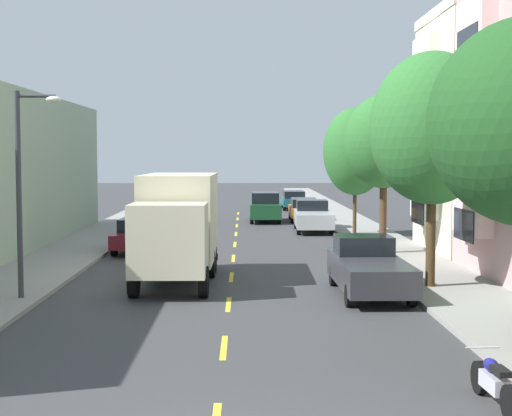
{
  "coord_description": "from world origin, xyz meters",
  "views": [
    {
      "loc": [
        0.46,
        -10.01,
        4.31
      ],
      "look_at": [
        0.96,
        22.56,
        2.08
      ],
      "focal_mm": 53.89,
      "sensor_mm": 36.0,
      "label": 1
    }
  ],
  "objects_px": {
    "parked_pickup_silver": "(313,217)",
    "moving_forest_sedan": "(265,207)",
    "street_tree_third": "(384,142)",
    "street_lamp": "(24,177)",
    "parked_wagon_sky": "(179,203)",
    "parked_wagon_burgundy": "(139,234)",
    "parked_motorcycle": "(494,383)",
    "parked_pickup_charcoal": "(369,268)",
    "delivery_box_truck": "(178,223)",
    "street_tree_second": "(432,129)",
    "parked_suv_black": "(164,210)",
    "parked_wagon_orange": "(304,209)",
    "parked_wagon_teal": "(294,199)",
    "street_tree_farthest": "(355,151)",
    "parked_hatchback_navy": "(157,221)"
  },
  "relations": [
    {
      "from": "street_tree_farthest",
      "to": "parked_wagon_burgundy",
      "type": "relative_size",
      "value": 1.42
    },
    {
      "from": "parked_pickup_silver",
      "to": "moving_forest_sedan",
      "type": "relative_size",
      "value": 1.11
    },
    {
      "from": "street_tree_second",
      "to": "parked_pickup_silver",
      "type": "bearing_deg",
      "value": 96.05
    },
    {
      "from": "street_tree_farthest",
      "to": "parked_wagon_sky",
      "type": "relative_size",
      "value": 1.43
    },
    {
      "from": "parked_pickup_silver",
      "to": "parked_motorcycle",
      "type": "height_order",
      "value": "parked_pickup_silver"
    },
    {
      "from": "parked_wagon_teal",
      "to": "parked_wagon_orange",
      "type": "height_order",
      "value": "same"
    },
    {
      "from": "parked_wagon_orange",
      "to": "parked_wagon_burgundy",
      "type": "bearing_deg",
      "value": -118.36
    },
    {
      "from": "street_lamp",
      "to": "parked_wagon_teal",
      "type": "distance_m",
      "value": 40.18
    },
    {
      "from": "parked_wagon_orange",
      "to": "moving_forest_sedan",
      "type": "height_order",
      "value": "moving_forest_sedan"
    },
    {
      "from": "delivery_box_truck",
      "to": "parked_wagon_burgundy",
      "type": "relative_size",
      "value": 1.5
    },
    {
      "from": "street_lamp",
      "to": "parked_wagon_sky",
      "type": "xyz_separation_m",
      "value": [
        1.52,
        34.74,
        -2.88
      ]
    },
    {
      "from": "street_tree_second",
      "to": "parked_pickup_charcoal",
      "type": "height_order",
      "value": "street_tree_second"
    },
    {
      "from": "parked_pickup_silver",
      "to": "parked_wagon_burgundy",
      "type": "distance_m",
      "value": 12.48
    },
    {
      "from": "delivery_box_truck",
      "to": "parked_wagon_orange",
      "type": "height_order",
      "value": "delivery_box_truck"
    },
    {
      "from": "parked_pickup_silver",
      "to": "parked_wagon_burgundy",
      "type": "relative_size",
      "value": 1.13
    },
    {
      "from": "street_tree_second",
      "to": "delivery_box_truck",
      "type": "relative_size",
      "value": 1.04
    },
    {
      "from": "delivery_box_truck",
      "to": "parked_pickup_silver",
      "type": "relative_size",
      "value": 1.33
    },
    {
      "from": "street_tree_farthest",
      "to": "parked_wagon_teal",
      "type": "height_order",
      "value": "street_tree_farthest"
    },
    {
      "from": "parked_wagon_orange",
      "to": "moving_forest_sedan",
      "type": "xyz_separation_m",
      "value": [
        -2.58,
        -0.7,
        0.18
      ]
    },
    {
      "from": "street_lamp",
      "to": "parked_motorcycle",
      "type": "bearing_deg",
      "value": -41.8
    },
    {
      "from": "street_tree_farthest",
      "to": "moving_forest_sedan",
      "type": "xyz_separation_m",
      "value": [
        -4.6,
        8.61,
        -3.54
      ]
    },
    {
      "from": "street_lamp",
      "to": "parked_motorcycle",
      "type": "distance_m",
      "value": 14.7
    },
    {
      "from": "parked_wagon_orange",
      "to": "street_tree_farthest",
      "type": "bearing_deg",
      "value": -77.73
    },
    {
      "from": "parked_wagon_orange",
      "to": "parked_wagon_sky",
      "type": "xyz_separation_m",
      "value": [
        -8.78,
        6.77,
        0.0
      ]
    },
    {
      "from": "parked_pickup_charcoal",
      "to": "parked_wagon_sky",
      "type": "bearing_deg",
      "value": 104.58
    },
    {
      "from": "parked_suv_black",
      "to": "parked_wagon_burgundy",
      "type": "xyz_separation_m",
      "value": [
        0.17,
        -12.28,
        -0.18
      ]
    },
    {
      "from": "street_tree_third",
      "to": "parked_wagon_burgundy",
      "type": "bearing_deg",
      "value": 170.69
    },
    {
      "from": "street_tree_third",
      "to": "parked_wagon_burgundy",
      "type": "distance_m",
      "value": 11.54
    },
    {
      "from": "street_tree_second",
      "to": "parked_suv_black",
      "type": "relative_size",
      "value": 1.54
    },
    {
      "from": "parked_hatchback_navy",
      "to": "parked_wagon_orange",
      "type": "bearing_deg",
      "value": 46.2
    },
    {
      "from": "parked_wagon_sky",
      "to": "parked_wagon_teal",
      "type": "bearing_deg",
      "value": 24.36
    },
    {
      "from": "parked_hatchback_navy",
      "to": "street_tree_farthest",
      "type": "bearing_deg",
      "value": -1.64
    },
    {
      "from": "parked_pickup_charcoal",
      "to": "parked_wagon_teal",
      "type": "bearing_deg",
      "value": 89.89
    },
    {
      "from": "parked_suv_black",
      "to": "parked_wagon_burgundy",
      "type": "bearing_deg",
      "value": -89.21
    },
    {
      "from": "parked_wagon_burgundy",
      "to": "parked_motorcycle",
      "type": "bearing_deg",
      "value": -67.3
    },
    {
      "from": "street_tree_second",
      "to": "parked_suv_black",
      "type": "xyz_separation_m",
      "value": [
        -10.82,
        22.45,
        -4.17
      ]
    },
    {
      "from": "parked_motorcycle",
      "to": "moving_forest_sedan",
      "type": "bearing_deg",
      "value": 94.58
    },
    {
      "from": "parked_wagon_sky",
      "to": "parked_pickup_charcoal",
      "type": "bearing_deg",
      "value": -75.42
    },
    {
      "from": "parked_hatchback_navy",
      "to": "parked_pickup_charcoal",
      "type": "xyz_separation_m",
      "value": [
        8.58,
        -17.81,
        0.07
      ]
    },
    {
      "from": "parked_suv_black",
      "to": "parked_wagon_sky",
      "type": "relative_size",
      "value": 1.02
    },
    {
      "from": "street_tree_second",
      "to": "moving_forest_sedan",
      "type": "height_order",
      "value": "street_tree_second"
    },
    {
      "from": "parked_hatchback_navy",
      "to": "parked_pickup_charcoal",
      "type": "bearing_deg",
      "value": -64.27
    },
    {
      "from": "street_tree_third",
      "to": "street_lamp",
      "type": "height_order",
      "value": "street_tree_third"
    },
    {
      "from": "street_tree_second",
      "to": "parked_suv_black",
      "type": "height_order",
      "value": "street_tree_second"
    },
    {
      "from": "parked_wagon_sky",
      "to": "moving_forest_sedan",
      "type": "xyz_separation_m",
      "value": [
        6.21,
        -7.47,
        0.18
      ]
    },
    {
      "from": "delivery_box_truck",
      "to": "parked_motorcycle",
      "type": "height_order",
      "value": "delivery_box_truck"
    },
    {
      "from": "street_tree_second",
      "to": "parked_wagon_teal",
      "type": "xyz_separation_m",
      "value": [
        -2.01,
        36.92,
        -4.35
      ]
    },
    {
      "from": "street_tree_second",
      "to": "parked_wagon_orange",
      "type": "bearing_deg",
      "value": 94.43
    },
    {
      "from": "parked_wagon_orange",
      "to": "parked_suv_black",
      "type": "bearing_deg",
      "value": -157.14
    },
    {
      "from": "street_tree_third",
      "to": "moving_forest_sedan",
      "type": "xyz_separation_m",
      "value": [
        -4.6,
        17.03,
        -3.9
      ]
    }
  ]
}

